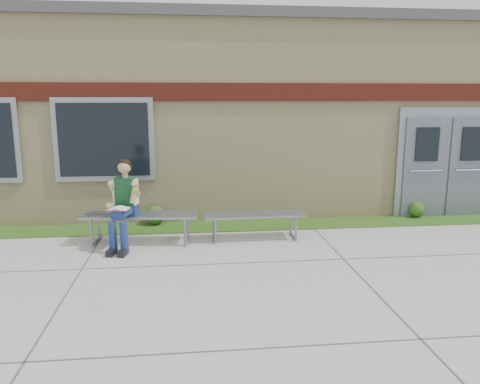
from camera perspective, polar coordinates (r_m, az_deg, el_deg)
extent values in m
plane|color=#9E9E99|center=(6.89, 5.85, -9.86)|extent=(80.00, 80.00, 0.00)
cube|color=#214B14|center=(9.32, 2.52, -4.05)|extent=(16.00, 0.80, 0.02)
cube|color=beige|center=(12.36, 0.18, 9.14)|extent=(16.00, 6.00, 4.00)
cube|color=#3F3F42|center=(12.45, 0.19, 18.84)|extent=(16.20, 6.20, 0.20)
cube|color=maroon|center=(9.34, 2.31, 12.07)|extent=(16.00, 0.06, 0.35)
cube|color=gray|center=(9.41, -16.22, 6.14)|extent=(1.90, 0.08, 1.60)
cube|color=black|center=(9.37, -16.26, 6.11)|extent=(1.70, 0.04, 1.40)
cube|color=gray|center=(10.77, 23.84, 3.29)|extent=(2.20, 0.08, 2.30)
cube|color=#535A64|center=(10.50, 21.56, 2.72)|extent=(0.92, 0.06, 2.10)
cube|color=#535A64|center=(11.00, 26.19, 2.71)|extent=(0.92, 0.06, 2.10)
cube|color=gray|center=(8.30, -12.05, -2.74)|extent=(2.03, 0.74, 0.04)
cube|color=gray|center=(8.49, -17.34, -4.59)|extent=(0.10, 0.56, 0.45)
cube|color=gray|center=(8.33, -6.49, -4.45)|extent=(0.10, 0.56, 0.45)
cube|color=gray|center=(8.35, 1.77, -2.77)|extent=(1.80, 0.53, 0.03)
cube|color=gray|center=(8.34, -3.13, -4.52)|extent=(0.05, 0.50, 0.41)
cube|color=gray|center=(8.54, 6.54, -4.21)|extent=(0.05, 0.50, 0.41)
cube|color=navy|center=(8.25, -13.60, -2.16)|extent=(0.40, 0.32, 0.17)
cube|color=#103B1F|center=(8.16, -13.76, 0.04)|extent=(0.37, 0.28, 0.49)
sphere|color=tan|center=(8.08, -13.92, 2.97)|extent=(0.26, 0.26, 0.22)
sphere|color=black|center=(8.10, -13.88, 3.14)|extent=(0.28, 0.28, 0.23)
cylinder|color=navy|center=(8.02, -14.89, -2.45)|extent=(0.25, 0.47, 0.16)
cylinder|color=navy|center=(7.96, -13.60, -2.49)|extent=(0.25, 0.47, 0.16)
cylinder|color=navy|center=(7.88, -15.25, -5.42)|extent=(0.13, 0.13, 0.53)
cylinder|color=navy|center=(7.82, -13.94, -5.49)|extent=(0.13, 0.13, 0.53)
cube|color=black|center=(7.88, -15.36, -7.04)|extent=(0.16, 0.29, 0.11)
cube|color=black|center=(7.81, -14.05, -7.13)|extent=(0.16, 0.29, 0.11)
cylinder|color=tan|center=(8.16, -15.25, 0.42)|extent=(0.14, 0.25, 0.28)
cylinder|color=tan|center=(8.02, -12.57, 0.37)|extent=(0.14, 0.25, 0.28)
cube|color=white|center=(7.85, -14.60, -1.94)|extent=(0.37, 0.30, 0.02)
cube|color=#DD5383|center=(7.86, -14.59, -2.03)|extent=(0.37, 0.31, 0.01)
sphere|color=#7CB02F|center=(7.87, -12.69, 0.24)|extent=(0.09, 0.09, 0.09)
sphere|color=#214B14|center=(9.43, -10.32, -2.77)|extent=(0.38, 0.38, 0.38)
sphere|color=#214B14|center=(10.54, 20.70, -1.99)|extent=(0.33, 0.33, 0.33)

